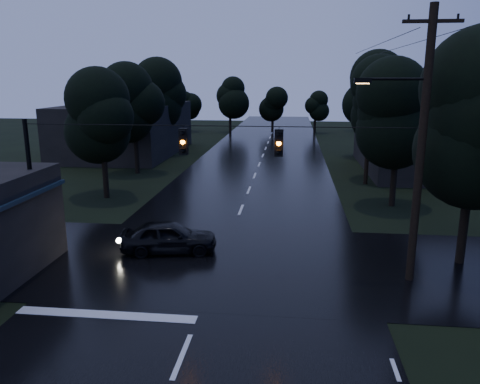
# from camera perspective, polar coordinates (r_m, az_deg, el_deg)

# --- Properties ---
(main_road) EXTENTS (12.00, 120.00, 0.02)m
(main_road) POSITION_cam_1_polar(r_m,az_deg,el_deg) (37.16, 1.81, 1.98)
(main_road) COLOR black
(main_road) RESTS_ON ground
(cross_street) EXTENTS (60.00, 9.00, 0.02)m
(cross_street) POSITION_cam_1_polar(r_m,az_deg,el_deg) (19.97, -2.42, -8.46)
(cross_street) COLOR black
(cross_street) RESTS_ON ground
(building_far_right) EXTENTS (10.00, 14.00, 4.40)m
(building_far_right) POSITION_cam_1_polar(r_m,az_deg,el_deg) (42.12, 21.74, 5.44)
(building_far_right) COLOR black
(building_far_right) RESTS_ON ground
(building_far_left) EXTENTS (10.00, 16.00, 5.00)m
(building_far_left) POSITION_cam_1_polar(r_m,az_deg,el_deg) (49.52, -13.70, 7.46)
(building_far_left) COLOR black
(building_far_left) RESTS_ON ground
(utility_pole_main) EXTENTS (3.50, 0.30, 10.00)m
(utility_pole_main) POSITION_cam_1_polar(r_m,az_deg,el_deg) (18.00, 20.99, 5.56)
(utility_pole_main) COLOR black
(utility_pole_main) RESTS_ON ground
(utility_pole_far) EXTENTS (2.00, 0.30, 7.50)m
(utility_pole_far) POSITION_cam_1_polar(r_m,az_deg,el_deg) (34.89, 15.41, 7.19)
(utility_pole_far) COLOR black
(utility_pole_far) RESTS_ON ground
(anchor_pole_left) EXTENTS (0.18, 0.18, 6.00)m
(anchor_pole_left) POSITION_cam_1_polar(r_m,az_deg,el_deg) (20.66, -23.99, -0.16)
(anchor_pole_left) COLOR black
(anchor_pole_left) RESTS_ON ground
(span_signals) EXTENTS (15.00, 0.37, 1.12)m
(span_signals) POSITION_cam_1_polar(r_m,az_deg,el_deg) (17.57, -1.29, 6.23)
(span_signals) COLOR black
(span_signals) RESTS_ON ground
(tree_corner_near) EXTENTS (4.48, 4.48, 9.44)m
(tree_corner_near) POSITION_cam_1_polar(r_m,az_deg,el_deg) (20.60, 26.85, 7.98)
(tree_corner_near) COLOR black
(tree_corner_near) RESTS_ON ground
(tree_left_a) EXTENTS (3.92, 3.92, 8.26)m
(tree_left_a) POSITION_cam_1_polar(r_m,az_deg,el_deg) (30.76, -16.56, 8.86)
(tree_left_a) COLOR black
(tree_left_a) RESTS_ON ground
(tree_left_b) EXTENTS (4.20, 4.20, 8.85)m
(tree_left_b) POSITION_cam_1_polar(r_m,az_deg,el_deg) (38.41, -12.80, 10.49)
(tree_left_b) COLOR black
(tree_left_b) RESTS_ON ground
(tree_left_c) EXTENTS (4.48, 4.48, 9.44)m
(tree_left_c) POSITION_cam_1_polar(r_m,az_deg,el_deg) (48.12, -9.59, 11.66)
(tree_left_c) COLOR black
(tree_left_c) RESTS_ON ground
(tree_right_a) EXTENTS (4.20, 4.20, 8.85)m
(tree_right_a) POSITION_cam_1_polar(r_m,az_deg,el_deg) (28.99, 18.80, 9.19)
(tree_right_a) COLOR black
(tree_right_a) RESTS_ON ground
(tree_right_b) EXTENTS (4.48, 4.48, 9.44)m
(tree_right_b) POSITION_cam_1_polar(r_m,az_deg,el_deg) (36.93, 17.17, 10.70)
(tree_right_b) COLOR black
(tree_right_b) RESTS_ON ground
(tree_right_c) EXTENTS (4.76, 4.76, 10.03)m
(tree_right_c) POSITION_cam_1_polar(r_m,az_deg,el_deg) (46.87, 15.71, 11.76)
(tree_right_c) COLOR black
(tree_right_c) RESTS_ON ground
(car) EXTENTS (4.41, 2.38, 1.43)m
(car) POSITION_cam_1_polar(r_m,az_deg,el_deg) (20.98, -8.64, -5.42)
(car) COLOR black
(car) RESTS_ON ground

